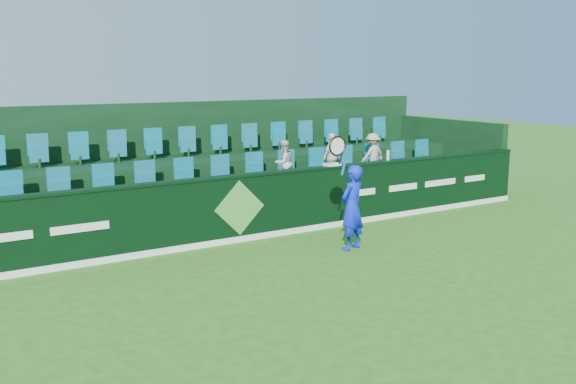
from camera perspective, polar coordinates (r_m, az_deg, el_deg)
ground at (r=9.76m, az=6.61°, el=-9.53°), size 60.00×60.00×0.00m
sponsor_hoarding at (r=12.81m, az=-4.55°, el=-1.44°), size 16.00×0.25×1.35m
stand_tier_front at (r=13.83m, az=-6.66°, el=-1.74°), size 16.00×2.00×0.80m
stand_tier_back at (r=15.49m, az=-9.71°, el=0.47°), size 16.00×1.80×1.30m
stand_rear at (r=15.81m, az=-10.40°, el=2.73°), size 16.00×4.10×2.60m
seat_row_front at (r=14.05m, az=-7.42°, el=1.35°), size 13.50×0.50×0.60m
seat_row_back at (r=15.62m, az=-10.24°, el=4.06°), size 13.50×0.50×0.60m
tennis_player at (r=12.19m, az=5.69°, el=-1.31°), size 1.01×0.56×2.26m
spectator_left at (r=14.52m, az=-0.39°, el=2.61°), size 0.57×0.49×1.03m
spectator_middle at (r=15.27m, az=3.95°, el=3.15°), size 0.71×0.46×1.12m
spectator_right at (r=16.03m, az=7.53°, el=3.32°), size 0.71×0.45×1.05m
towel at (r=13.89m, az=3.93°, el=2.46°), size 0.34×0.22×0.05m
drinks_bottle at (r=14.85m, az=8.88°, el=3.25°), size 0.07×0.07×0.24m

